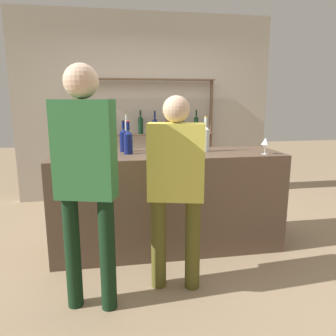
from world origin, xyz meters
TOP-DOWN VIEW (x-y plane):
  - ground_plane at (0.00, 0.00)m, footprint 16.00×16.00m
  - bar_counter at (0.00, 0.00)m, footprint 2.31×0.68m
  - back_wall at (0.00, 1.94)m, footprint 3.91×0.12m
  - back_shelf at (-0.02, 1.76)m, footprint 2.03×0.18m
  - counter_bottle_0 at (0.40, 0.06)m, footprint 0.08×0.08m
  - counter_bottle_1 at (-0.39, 0.03)m, footprint 0.09×0.09m
  - counter_bottle_2 at (-0.43, 0.20)m, footprint 0.08×0.08m
  - wine_glass at (0.94, -0.21)m, footprint 0.08×0.08m
  - cork_jar at (-0.04, 0.15)m, footprint 0.14×0.14m
  - customer_center at (-0.07, -0.75)m, footprint 0.47×0.29m
  - customer_left at (-0.74, -0.91)m, footprint 0.45×0.29m

SIDE VIEW (x-z plane):
  - ground_plane at x=0.00m, z-range 0.00..0.00m
  - bar_counter at x=0.00m, z-range 0.00..1.01m
  - customer_center at x=-0.07m, z-range 0.13..1.70m
  - customer_left at x=-0.74m, z-range 0.18..1.95m
  - cork_jar at x=-0.04m, z-range 1.01..1.17m
  - wine_glass at x=0.94m, z-range 1.05..1.21m
  - counter_bottle_2 at x=-0.43m, z-range 0.97..1.29m
  - counter_bottle_1 at x=-0.39m, z-range 0.97..1.30m
  - counter_bottle_0 at x=0.40m, z-range 0.97..1.33m
  - back_shelf at x=-0.02m, z-range 0.28..2.12m
  - back_wall at x=0.00m, z-range 0.00..2.80m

